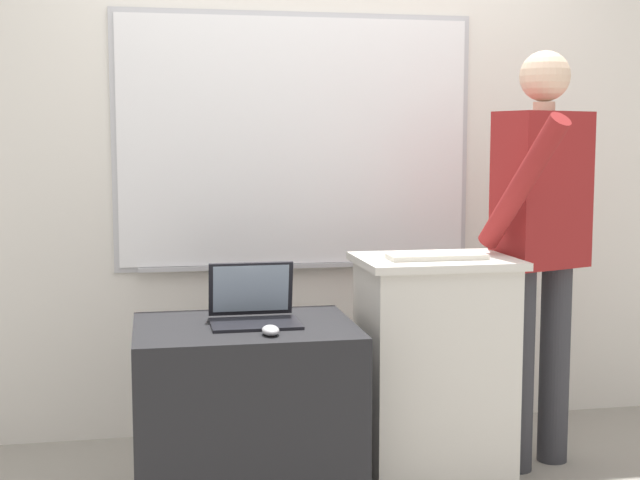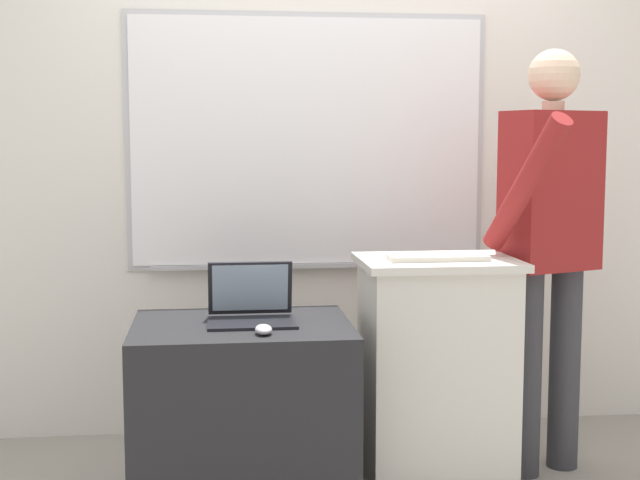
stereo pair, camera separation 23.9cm
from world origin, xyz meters
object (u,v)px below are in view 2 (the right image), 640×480
object	(u,v)px
side_desk	(243,419)
person_presenter	(550,233)
wireless_keyboard	(438,258)
laptop	(251,304)
computer_mouse_by_laptop	(264,329)
lectern_podium	(436,375)

from	to	relation	value
side_desk	person_presenter	distance (m)	1.47
wireless_keyboard	person_presenter	bearing A→B (deg)	20.99
side_desk	laptop	size ratio (longest dim) A/B	2.48
laptop	computer_mouse_by_laptop	bearing A→B (deg)	-82.47
wireless_keyboard	computer_mouse_by_laptop	bearing A→B (deg)	-159.27
computer_mouse_by_laptop	wireless_keyboard	bearing A→B (deg)	20.73
lectern_podium	laptop	xyz separation A→B (m)	(-0.73, -0.07, 0.32)
lectern_podium	laptop	bearing A→B (deg)	-174.27
lectern_podium	side_desk	world-z (taller)	lectern_podium
person_presenter	computer_mouse_by_laptop	bearing A→B (deg)	-179.32
laptop	side_desk	bearing A→B (deg)	-123.87
lectern_podium	person_presenter	distance (m)	0.76
lectern_podium	computer_mouse_by_laptop	world-z (taller)	lectern_podium
person_presenter	wireless_keyboard	distance (m)	0.57
person_presenter	computer_mouse_by_laptop	xyz separation A→B (m)	(-1.21, -0.46, -0.28)
person_presenter	wireless_keyboard	xyz separation A→B (m)	(-0.52, -0.20, -0.07)
person_presenter	laptop	xyz separation A→B (m)	(-1.25, -0.21, -0.23)
side_desk	person_presenter	xyz separation A→B (m)	(1.28, 0.27, 0.66)
laptop	computer_mouse_by_laptop	world-z (taller)	laptop
laptop	wireless_keyboard	size ratio (longest dim) A/B	0.85
wireless_keyboard	computer_mouse_by_laptop	xyz separation A→B (m)	(-0.69, -0.26, -0.21)
side_desk	wireless_keyboard	distance (m)	0.96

